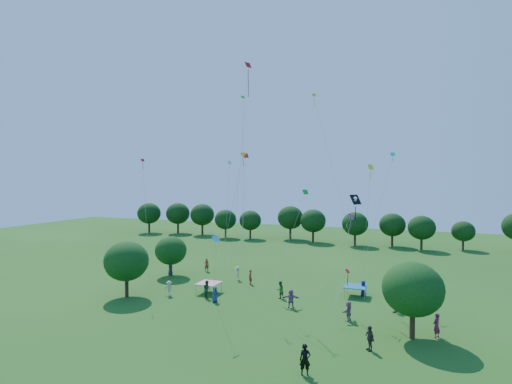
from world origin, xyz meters
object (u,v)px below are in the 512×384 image
(near_tree_west, at_px, (126,261))
(near_tree_north, at_px, (171,250))
(tent_red_stripe, at_px, (209,283))
(man_in_black, at_px, (305,360))
(near_tree_east, at_px, (413,289))
(red_high_kite, at_px, (245,103))
(tent_blue, at_px, (355,286))
(pirate_kite, at_px, (355,202))

(near_tree_west, bearing_deg, near_tree_north, 94.12)
(tent_red_stripe, height_order, man_in_black, man_in_black)
(near_tree_north, bearing_deg, near_tree_east, -20.65)
(near_tree_north, relative_size, red_high_kite, 0.21)
(near_tree_north, height_order, tent_blue, near_tree_north)
(near_tree_west, xyz_separation_m, tent_blue, (22.15, 8.38, -2.66))
(tent_red_stripe, xyz_separation_m, tent_blue, (14.83, 4.18, 0.00))
(pirate_kite, bearing_deg, man_in_black, -95.40)
(near_tree_west, xyz_separation_m, pirate_kite, (22.46, 4.31, 6.39))
(near_tree_north, xyz_separation_m, red_high_kite, (11.04, -2.24, 17.33))
(tent_red_stripe, bearing_deg, near_tree_east, -15.12)
(near_tree_north, distance_m, red_high_kite, 20.67)
(red_high_kite, bearing_deg, man_in_black, -57.22)
(near_tree_west, height_order, pirate_kite, pirate_kite)
(tent_blue, height_order, red_high_kite, red_high_kite)
(near_tree_north, bearing_deg, man_in_black, -41.02)
(man_in_black, relative_size, red_high_kite, 0.08)
(tent_blue, bearing_deg, tent_red_stripe, -164.26)
(pirate_kite, bearing_deg, near_tree_west, -169.13)
(near_tree_east, xyz_separation_m, tent_red_stripe, (-20.17, 5.45, -2.79))
(near_tree_west, xyz_separation_m, man_in_black, (21.14, -9.61, -2.73))
(pirate_kite, bearing_deg, tent_red_stripe, -179.57)
(man_in_black, xyz_separation_m, red_high_kite, (-10.78, 16.74, 19.52))
(near_tree_east, xyz_separation_m, man_in_black, (-6.34, -8.37, -2.86))
(tent_red_stripe, bearing_deg, pirate_kite, 0.43)
(tent_blue, relative_size, pirate_kite, 0.23)
(tent_blue, distance_m, pirate_kite, 9.93)
(man_in_black, bearing_deg, near_tree_north, 120.13)
(near_tree_north, xyz_separation_m, tent_red_stripe, (7.99, -5.16, -2.12))
(pirate_kite, distance_m, red_high_kite, 16.20)
(tent_blue, relative_size, red_high_kite, 0.09)
(tent_red_stripe, bearing_deg, near_tree_north, 147.13)
(near_tree_west, height_order, near_tree_north, near_tree_west)
(tent_red_stripe, distance_m, pirate_kite, 17.64)
(near_tree_west, bearing_deg, red_high_kite, 34.51)
(tent_blue, height_order, pirate_kite, pirate_kite)
(near_tree_west, height_order, tent_red_stripe, near_tree_west)
(near_tree_north, distance_m, near_tree_east, 30.10)
(near_tree_east, bearing_deg, near_tree_north, 159.35)
(near_tree_west, relative_size, red_high_kite, 0.24)
(near_tree_east, relative_size, red_high_kite, 0.25)
(near_tree_east, bearing_deg, tent_blue, 119.01)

